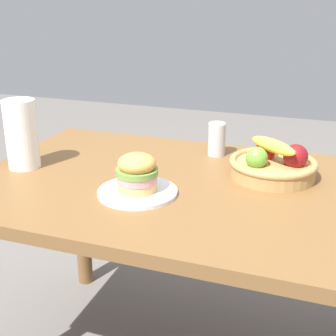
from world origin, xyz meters
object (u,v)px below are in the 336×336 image
object	(u,v)px
sandwich	(137,172)
soda_can	(217,139)
plate	(137,192)
paper_towel_roll	(21,134)
fruit_basket	(273,164)

from	to	relation	value
sandwich	soda_can	size ratio (longest dim) A/B	1.02
plate	paper_towel_roll	bearing A→B (deg)	169.83
sandwich	paper_towel_roll	size ratio (longest dim) A/B	0.53
soda_can	fruit_basket	distance (m)	0.28
fruit_basket	sandwich	bearing A→B (deg)	-142.46
fruit_basket	paper_towel_roll	xyz separation A→B (m)	(-0.84, -0.20, 0.08)
fruit_basket	paper_towel_roll	distance (m)	0.86
plate	fruit_basket	world-z (taller)	fruit_basket
plate	soda_can	size ratio (longest dim) A/B	1.94
sandwich	fruit_basket	size ratio (longest dim) A/B	0.44
sandwich	fruit_basket	distance (m)	0.47
paper_towel_roll	fruit_basket	bearing A→B (deg)	13.39
plate	fruit_basket	xyz separation A→B (m)	(0.37, 0.28, 0.04)
plate	sandwich	xyz separation A→B (m)	(0.00, 0.00, 0.06)
soda_can	fruit_basket	world-z (taller)	fruit_basket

